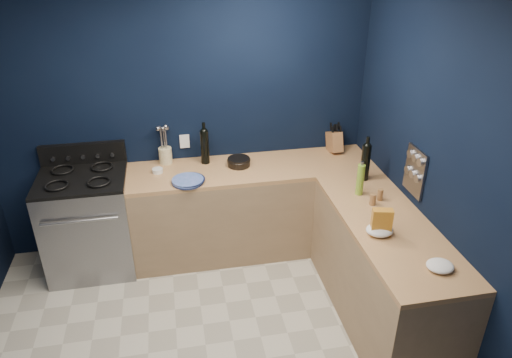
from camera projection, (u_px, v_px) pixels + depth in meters
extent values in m
cube|color=black|center=(183.00, 119.00, 4.42)|extent=(3.50, 0.02, 2.60)
cube|color=black|center=(461.00, 191.00, 3.19)|extent=(0.02, 3.50, 2.60)
cube|color=#937554|center=(253.00, 210.00, 4.64)|extent=(2.30, 0.63, 0.86)
cube|color=brown|center=(252.00, 169.00, 4.43)|extent=(2.30, 0.63, 0.04)
cube|color=#937554|center=(382.00, 273.00, 3.78)|extent=(0.63, 1.67, 0.86)
cube|color=brown|center=(389.00, 226.00, 3.57)|extent=(0.63, 1.67, 0.04)
cube|color=gray|center=(90.00, 224.00, 4.36)|extent=(0.76, 0.66, 0.92)
cube|color=black|center=(86.00, 245.00, 4.09)|extent=(0.59, 0.02, 0.42)
cube|color=black|center=(81.00, 179.00, 4.14)|extent=(0.76, 0.66, 0.03)
cube|color=black|center=(83.00, 154.00, 4.35)|extent=(0.76, 0.06, 0.20)
cube|color=gray|center=(415.00, 172.00, 3.72)|extent=(0.02, 0.28, 0.38)
cube|color=white|center=(185.00, 141.00, 4.50)|extent=(0.09, 0.02, 0.13)
cylinder|color=#395EA0|center=(188.00, 181.00, 4.14)|extent=(0.36, 0.36, 0.03)
cylinder|color=white|center=(158.00, 171.00, 4.31)|extent=(0.13, 0.13, 0.04)
cylinder|color=beige|center=(165.00, 155.00, 4.47)|extent=(0.15, 0.15, 0.15)
cylinder|color=black|center=(205.00, 147.00, 4.43)|extent=(0.11, 0.11, 0.32)
cylinder|color=black|center=(239.00, 162.00, 4.43)|extent=(0.24, 0.24, 0.08)
cube|color=brown|center=(334.00, 142.00, 4.70)|extent=(0.12, 0.24, 0.25)
cylinder|color=black|center=(365.00, 163.00, 4.13)|extent=(0.08, 0.08, 0.32)
cylinder|color=olive|center=(360.00, 180.00, 3.91)|extent=(0.07, 0.07, 0.27)
cylinder|color=olive|center=(380.00, 195.00, 3.86)|extent=(0.06, 0.06, 0.10)
cylinder|color=olive|center=(373.00, 199.00, 3.79)|extent=(0.06, 0.06, 0.10)
cube|color=#AE3E1B|center=(382.00, 222.00, 3.39)|extent=(0.16, 0.10, 0.21)
ellipsoid|color=white|center=(380.00, 230.00, 3.43)|extent=(0.24, 0.21, 0.07)
ellipsoid|color=white|center=(440.00, 266.00, 3.07)|extent=(0.23, 0.22, 0.05)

